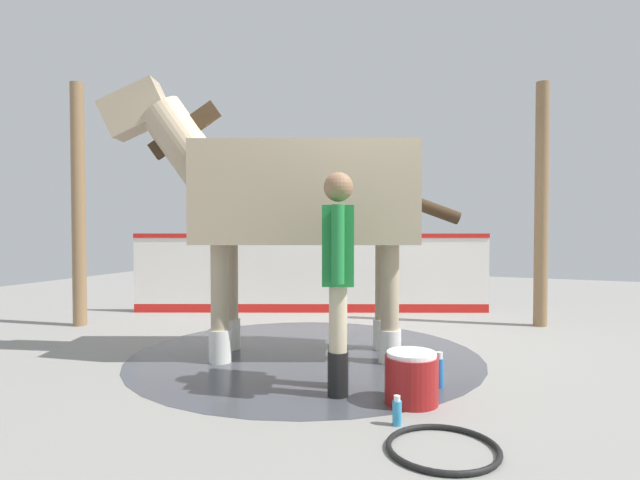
{
  "coord_description": "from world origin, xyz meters",
  "views": [
    {
      "loc": [
        4.75,
        1.67,
        1.23
      ],
      "look_at": [
        0.79,
        0.07,
        1.1
      ],
      "focal_mm": 28.91,
      "sensor_mm": 36.0,
      "label": 1
    }
  ],
  "objects_px": {
    "horse": "(293,198)",
    "hose_coil": "(443,448)",
    "handler": "(338,267)",
    "bottle_shampoo": "(397,412)",
    "wash_bucket": "(411,378)",
    "bottle_spray": "(439,371)"
  },
  "relations": [
    {
      "from": "horse",
      "to": "hose_coil",
      "type": "xyz_separation_m",
      "value": [
        1.55,
        1.62,
        -1.45
      ]
    },
    {
      "from": "wash_bucket",
      "to": "bottle_shampoo",
      "type": "distance_m",
      "value": 0.43
    },
    {
      "from": "handler",
      "to": "bottle_shampoo",
      "type": "distance_m",
      "value": 1.1
    },
    {
      "from": "bottle_shampoo",
      "to": "horse",
      "type": "bearing_deg",
      "value": -134.74
    },
    {
      "from": "bottle_shampoo",
      "to": "bottle_spray",
      "type": "relative_size",
      "value": 0.68
    },
    {
      "from": "handler",
      "to": "bottle_shampoo",
      "type": "relative_size",
      "value": 8.77
    },
    {
      "from": "bottle_shampoo",
      "to": "handler",
      "type": "bearing_deg",
      "value": -130.14
    },
    {
      "from": "hose_coil",
      "to": "handler",
      "type": "bearing_deg",
      "value": -129.86
    },
    {
      "from": "handler",
      "to": "hose_coil",
      "type": "relative_size",
      "value": 2.6
    },
    {
      "from": "horse",
      "to": "bottle_shampoo",
      "type": "xyz_separation_m",
      "value": [
        1.29,
        1.3,
        -1.39
      ]
    },
    {
      "from": "horse",
      "to": "hose_coil",
      "type": "distance_m",
      "value": 2.67
    },
    {
      "from": "wash_bucket",
      "to": "hose_coil",
      "type": "xyz_separation_m",
      "value": [
        0.68,
        0.32,
        -0.16
      ]
    },
    {
      "from": "bottle_shampoo",
      "to": "hose_coil",
      "type": "bearing_deg",
      "value": 50.65
    },
    {
      "from": "wash_bucket",
      "to": "bottle_shampoo",
      "type": "relative_size",
      "value": 2.0
    },
    {
      "from": "wash_bucket",
      "to": "bottle_spray",
      "type": "xyz_separation_m",
      "value": [
        -0.42,
        0.12,
        -0.05
      ]
    },
    {
      "from": "bottle_spray",
      "to": "bottle_shampoo",
      "type": "bearing_deg",
      "value": -8.22
    },
    {
      "from": "wash_bucket",
      "to": "hose_coil",
      "type": "height_order",
      "value": "wash_bucket"
    },
    {
      "from": "horse",
      "to": "bottle_spray",
      "type": "distance_m",
      "value": 2.01
    },
    {
      "from": "horse",
      "to": "wash_bucket",
      "type": "relative_size",
      "value": 8.64
    },
    {
      "from": "bottle_shampoo",
      "to": "bottle_spray",
      "type": "distance_m",
      "value": 0.85
    },
    {
      "from": "horse",
      "to": "bottle_shampoo",
      "type": "bearing_deg",
      "value": 113.47
    },
    {
      "from": "wash_bucket",
      "to": "bottle_spray",
      "type": "height_order",
      "value": "wash_bucket"
    }
  ]
}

